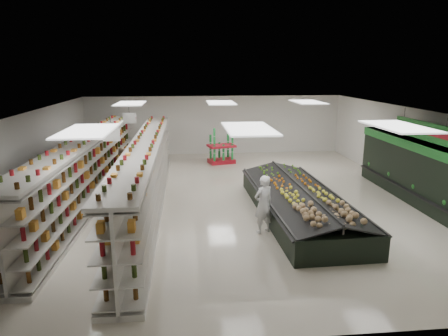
{
  "coord_description": "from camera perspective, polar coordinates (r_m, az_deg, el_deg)",
  "views": [
    {
      "loc": [
        -1.6,
        -13.98,
        4.64
      ],
      "look_at": [
        -0.24,
        0.11,
        1.11
      ],
      "focal_mm": 32.0,
      "sensor_mm": 36.0,
      "label": 1
    }
  ],
  "objects": [
    {
      "name": "floor",
      "position": [
        14.82,
        0.96,
        -4.26
      ],
      "size": [
        16.0,
        16.0,
        0.0
      ],
      "primitive_type": "plane",
      "color": "beige",
      "rests_on": "ground"
    },
    {
      "name": "ceiling",
      "position": [
        14.14,
        1.01,
        8.15
      ],
      "size": [
        14.0,
        16.0,
        0.02
      ],
      "primitive_type": "cube",
      "color": "white",
      "rests_on": "wall_back"
    },
    {
      "name": "aisle_sign_far",
      "position": [
        16.24,
        -13.37,
        6.94
      ],
      "size": [
        0.52,
        0.06,
        0.75
      ],
      "color": "white",
      "rests_on": "ceiling"
    },
    {
      "name": "produce_island",
      "position": [
        13.17,
        10.6,
        -4.71
      ],
      "size": [
        2.74,
        7.04,
        1.04
      ],
      "rotation": [
        0.0,
        0.0,
        0.03
      ],
      "color": "black",
      "rests_on": "floor"
    },
    {
      "name": "gondola_center",
      "position": [
        13.86,
        -10.88,
        -1.28
      ],
      "size": [
        1.0,
        13.18,
        2.28
      ],
      "rotation": [
        0.0,
        0.0,
        -0.0
      ],
      "color": "silver",
      "rests_on": "floor"
    },
    {
      "name": "shopper_main",
      "position": [
        11.55,
        5.64,
        -5.18
      ],
      "size": [
        0.75,
        0.66,
        1.72
      ],
      "primitive_type": "imported",
      "rotation": [
        0.0,
        0.0,
        3.63
      ],
      "color": "silver",
      "rests_on": "floor"
    },
    {
      "name": "wall_left",
      "position": [
        15.29,
        -26.08,
        1.08
      ],
      "size": [
        0.02,
        16.0,
        3.2
      ],
      "primitive_type": "cube",
      "color": "white",
      "rests_on": "floor"
    },
    {
      "name": "wall_right",
      "position": [
        16.69,
        25.63,
        2.11
      ],
      "size": [
        0.02,
        16.0,
        3.2
      ],
      "primitive_type": "cube",
      "color": "white",
      "rests_on": "floor"
    },
    {
      "name": "shopper_background",
      "position": [
        17.03,
        -14.15,
        0.36
      ],
      "size": [
        0.5,
        0.76,
        1.5
      ],
      "primitive_type": "imported",
      "rotation": [
        0.0,
        0.0,
        1.64
      ],
      "color": "#9B7F5F",
      "rests_on": "floor"
    },
    {
      "name": "produce_wall_case",
      "position": [
        15.28,
        26.81,
        -0.39
      ],
      "size": [
        0.93,
        8.0,
        2.2
      ],
      "color": "black",
      "rests_on": "floor"
    },
    {
      "name": "gondola_left",
      "position": [
        15.06,
        -18.68,
        -0.53
      ],
      "size": [
        1.45,
        13.28,
        2.3
      ],
      "rotation": [
        0.0,
        0.0,
        -0.03
      ],
      "color": "silver",
      "rests_on": "floor"
    },
    {
      "name": "wall_front",
      "position": [
        6.9,
        8.69,
        -12.35
      ],
      "size": [
        14.0,
        0.02,
        3.2
      ],
      "primitive_type": "cube",
      "color": "white",
      "rests_on": "floor"
    },
    {
      "name": "aisle_sign_near",
      "position": [
        12.33,
        -15.79,
        4.65
      ],
      "size": [
        0.52,
        0.06,
        0.75
      ],
      "color": "white",
      "rests_on": "ceiling"
    },
    {
      "name": "hortifruti_banner",
      "position": [
        14.88,
        26.47,
        4.84
      ],
      "size": [
        0.12,
        3.2,
        0.95
      ],
      "color": "#1F7428",
      "rests_on": "ceiling"
    },
    {
      "name": "soda_endcap",
      "position": [
        20.03,
        -0.38,
        2.98
      ],
      "size": [
        1.48,
        1.18,
        1.67
      ],
      "rotation": [
        0.0,
        0.0,
        0.25
      ],
      "color": "#A5121F",
      "rests_on": "floor"
    },
    {
      "name": "wall_back",
      "position": [
        22.25,
        -1.36,
        6.14
      ],
      "size": [
        14.0,
        0.02,
        3.2
      ],
      "primitive_type": "cube",
      "color": "white",
      "rests_on": "floor"
    }
  ]
}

